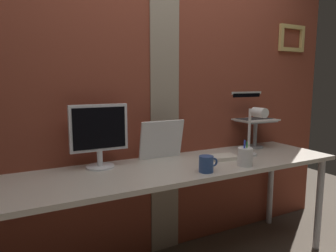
{
  "coord_description": "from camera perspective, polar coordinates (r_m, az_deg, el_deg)",
  "views": [
    {
      "loc": [
        -0.95,
        -1.59,
        1.3
      ],
      "look_at": [
        -0.03,
        0.19,
        1.0
      ],
      "focal_mm": 32.47,
      "sensor_mm": 36.0,
      "label": 1
    }
  ],
  "objects": [
    {
      "name": "brick_wall_back",
      "position": [
        2.26,
        -2.51,
        6.16
      ],
      "size": [
        3.35,
        0.16,
        2.43
      ],
      "color": "brown",
      "rests_on": "ground_plane"
    },
    {
      "name": "pen_cup",
      "position": [
        2.05,
        14.26,
        -5.61
      ],
      "size": [
        0.1,
        0.1,
        0.17
      ],
      "color": "white",
      "rests_on": "desk"
    },
    {
      "name": "laptop_stand",
      "position": [
        2.62,
        16.07,
        -0.6
      ],
      "size": [
        0.28,
        0.22,
        0.23
      ],
      "color": "gray",
      "rests_on": "desk"
    },
    {
      "name": "laptop",
      "position": [
        2.65,
        15.18,
        2.54
      ],
      "size": [
        0.32,
        0.28,
        0.24
      ],
      "color": "silver",
      "rests_on": "laptop_stand"
    },
    {
      "name": "monitor",
      "position": [
        1.96,
        -12.83,
        -1.07
      ],
      "size": [
        0.37,
        0.18,
        0.41
      ],
      "color": "white",
      "rests_on": "desk"
    },
    {
      "name": "paper_clutter_stack",
      "position": [
        2.2,
        10.2,
        -5.79
      ],
      "size": [
        0.22,
        0.16,
        0.03
      ],
      "primitive_type": "cube",
      "rotation": [
        0.0,
        0.0,
        -0.12
      ],
      "color": "silver",
      "rests_on": "desk"
    },
    {
      "name": "desk_lamp",
      "position": [
        2.28,
        15.97,
        -0.06
      ],
      "size": [
        0.12,
        0.2,
        0.36
      ],
      "color": "white",
      "rests_on": "desk"
    },
    {
      "name": "coffee_mug",
      "position": [
        1.87,
        7.24,
        -7.08
      ],
      "size": [
        0.13,
        0.09,
        0.1
      ],
      "color": "#2D4C8C",
      "rests_on": "desk"
    },
    {
      "name": "whiteboard_panel",
      "position": [
        2.16,
        -1.21,
        -2.56
      ],
      "size": [
        0.33,
        0.08,
        0.28
      ],
      "primitive_type": "cube",
      "rotation": [
        0.22,
        0.0,
        0.0
      ],
      "color": "white",
      "rests_on": "desk"
    },
    {
      "name": "desk",
      "position": [
        2.02,
        1.33,
        -9.34
      ],
      "size": [
        2.39,
        0.61,
        0.75
      ],
      "color": "beige",
      "rests_on": "ground_plane"
    }
  ]
}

